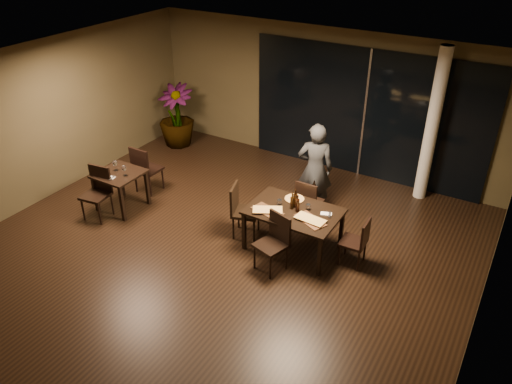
{
  "coord_description": "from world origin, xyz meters",
  "views": [
    {
      "loc": [
        3.99,
        -5.44,
        5.11
      ],
      "look_at": [
        0.43,
        0.55,
        1.05
      ],
      "focal_mm": 35.0,
      "sensor_mm": 36.0,
      "label": 1
    }
  ],
  "objects_px": {
    "diner": "(315,169)",
    "chair_main_far": "(308,201)",
    "chair_main_right": "(358,240)",
    "bottle_b": "(298,203)",
    "chair_side_near": "(98,190)",
    "bottle_c": "(295,198)",
    "chair_main_left": "(241,208)",
    "side_table": "(120,179)",
    "main_table": "(294,214)",
    "potted_plant": "(176,116)",
    "bottle_a": "(292,201)",
    "chair_side_far": "(145,167)",
    "chair_main_near": "(275,239)"
  },
  "relations": [
    {
      "from": "side_table",
      "to": "bottle_b",
      "type": "height_order",
      "value": "bottle_b"
    },
    {
      "from": "potted_plant",
      "to": "bottle_a",
      "type": "bearing_deg",
      "value": -28.41
    },
    {
      "from": "side_table",
      "to": "potted_plant",
      "type": "distance_m",
      "value": 2.98
    },
    {
      "from": "main_table",
      "to": "potted_plant",
      "type": "bearing_deg",
      "value": 151.54
    },
    {
      "from": "potted_plant",
      "to": "bottle_b",
      "type": "distance_m",
      "value": 4.94
    },
    {
      "from": "chair_side_far",
      "to": "chair_main_right",
      "type": "bearing_deg",
      "value": -179.38
    },
    {
      "from": "chair_main_near",
      "to": "bottle_b",
      "type": "xyz_separation_m",
      "value": [
        0.08,
        0.61,
        0.37
      ]
    },
    {
      "from": "diner",
      "to": "side_table",
      "type": "bearing_deg",
      "value": 7.45
    },
    {
      "from": "side_table",
      "to": "potted_plant",
      "type": "relative_size",
      "value": 0.54
    },
    {
      "from": "chair_side_near",
      "to": "bottle_b",
      "type": "bearing_deg",
      "value": 6.13
    },
    {
      "from": "side_table",
      "to": "chair_main_left",
      "type": "distance_m",
      "value": 2.47
    },
    {
      "from": "chair_main_near",
      "to": "chair_side_far",
      "type": "xyz_separation_m",
      "value": [
        -3.38,
        0.78,
        0.03
      ]
    },
    {
      "from": "chair_main_left",
      "to": "bottle_c",
      "type": "relative_size",
      "value": 2.98
    },
    {
      "from": "chair_main_right",
      "to": "bottle_b",
      "type": "xyz_separation_m",
      "value": [
        -1.03,
        -0.12,
        0.42
      ]
    },
    {
      "from": "chair_main_left",
      "to": "diner",
      "type": "height_order",
      "value": "diner"
    },
    {
      "from": "main_table",
      "to": "side_table",
      "type": "relative_size",
      "value": 1.88
    },
    {
      "from": "main_table",
      "to": "chair_main_right",
      "type": "distance_m",
      "value": 1.12
    },
    {
      "from": "chair_main_left",
      "to": "chair_side_near",
      "type": "bearing_deg",
      "value": 89.42
    },
    {
      "from": "chair_main_far",
      "to": "bottle_b",
      "type": "distance_m",
      "value": 0.87
    },
    {
      "from": "chair_side_far",
      "to": "chair_main_near",
      "type": "bearing_deg",
      "value": 168.24
    },
    {
      "from": "chair_main_far",
      "to": "bottle_a",
      "type": "height_order",
      "value": "bottle_a"
    },
    {
      "from": "chair_main_far",
      "to": "diner",
      "type": "bearing_deg",
      "value": -75.61
    },
    {
      "from": "diner",
      "to": "chair_main_far",
      "type": "bearing_deg",
      "value": 81.8
    },
    {
      "from": "chair_main_right",
      "to": "bottle_b",
      "type": "relative_size",
      "value": 2.87
    },
    {
      "from": "main_table",
      "to": "chair_main_right",
      "type": "relative_size",
      "value": 1.76
    },
    {
      "from": "main_table",
      "to": "side_table",
      "type": "distance_m",
      "value": 3.44
    },
    {
      "from": "diner",
      "to": "chair_side_far",
      "type": "bearing_deg",
      "value": -2.74
    },
    {
      "from": "main_table",
      "to": "bottle_a",
      "type": "xyz_separation_m",
      "value": [
        -0.06,
        0.03,
        0.22
      ]
    },
    {
      "from": "chair_main_far",
      "to": "bottle_c",
      "type": "distance_m",
      "value": 0.78
    },
    {
      "from": "chair_side_near",
      "to": "side_table",
      "type": "bearing_deg",
      "value": 60.97
    },
    {
      "from": "chair_main_near",
      "to": "bottle_c",
      "type": "height_order",
      "value": "bottle_c"
    },
    {
      "from": "chair_main_near",
      "to": "chair_side_near",
      "type": "height_order",
      "value": "chair_side_near"
    },
    {
      "from": "main_table",
      "to": "bottle_a",
      "type": "bearing_deg",
      "value": 148.0
    },
    {
      "from": "chair_side_near",
      "to": "bottle_c",
      "type": "relative_size",
      "value": 3.02
    },
    {
      "from": "chair_side_near",
      "to": "diner",
      "type": "bearing_deg",
      "value": 25.04
    },
    {
      "from": "chair_main_left",
      "to": "chair_side_near",
      "type": "relative_size",
      "value": 0.99
    },
    {
      "from": "bottle_c",
      "to": "chair_side_near",
      "type": "bearing_deg",
      "value": -163.83
    },
    {
      "from": "diner",
      "to": "chair_main_right",
      "type": "bearing_deg",
      "value": 117.22
    },
    {
      "from": "chair_side_far",
      "to": "chair_main_far",
      "type": "bearing_deg",
      "value": -168.58
    },
    {
      "from": "chair_main_right",
      "to": "chair_side_far",
      "type": "height_order",
      "value": "chair_side_far"
    },
    {
      "from": "chair_side_far",
      "to": "chair_side_near",
      "type": "xyz_separation_m",
      "value": [
        -0.16,
        -1.09,
        -0.01
      ]
    },
    {
      "from": "bottle_b",
      "to": "chair_main_left",
      "type": "bearing_deg",
      "value": -174.13
    },
    {
      "from": "chair_side_near",
      "to": "bottle_c",
      "type": "height_order",
      "value": "bottle_c"
    },
    {
      "from": "chair_main_near",
      "to": "bottle_a",
      "type": "height_order",
      "value": "bottle_a"
    },
    {
      "from": "chair_side_far",
      "to": "bottle_b",
      "type": "bearing_deg",
      "value": 178.43
    },
    {
      "from": "chair_main_left",
      "to": "diner",
      "type": "bearing_deg",
      "value": -46.63
    },
    {
      "from": "chair_main_far",
      "to": "bottle_b",
      "type": "height_order",
      "value": "bottle_b"
    },
    {
      "from": "main_table",
      "to": "bottle_c",
      "type": "height_order",
      "value": "bottle_c"
    },
    {
      "from": "side_table",
      "to": "diner",
      "type": "bearing_deg",
      "value": 29.16
    },
    {
      "from": "chair_main_far",
      "to": "bottle_a",
      "type": "relative_size",
      "value": 3.13
    }
  ]
}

